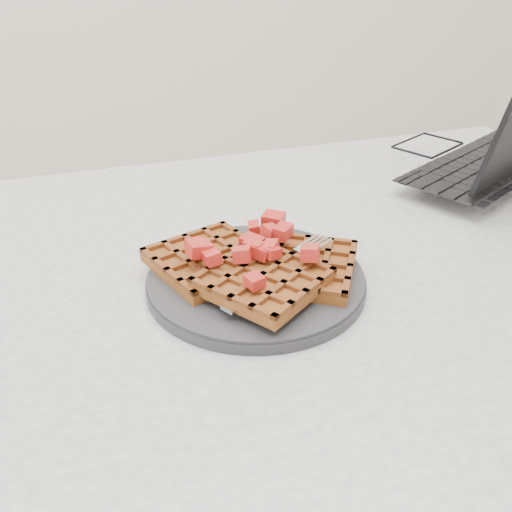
% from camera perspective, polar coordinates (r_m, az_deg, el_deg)
% --- Properties ---
extents(table, '(1.20, 0.80, 0.75)m').
position_cam_1_polar(table, '(0.77, 2.79, -8.14)').
color(table, silver).
rests_on(table, ground).
extents(plate, '(0.25, 0.25, 0.02)m').
position_cam_1_polar(plate, '(0.66, 0.00, -2.41)').
color(plate, '#252628').
rests_on(plate, table).
extents(waffles, '(0.25, 0.23, 0.03)m').
position_cam_1_polar(waffles, '(0.65, 0.12, -1.14)').
color(waffles, brown).
rests_on(waffles, plate).
extents(strawberry_pile, '(0.15, 0.15, 0.02)m').
position_cam_1_polar(strawberry_pile, '(0.64, 0.00, 1.09)').
color(strawberry_pile, '#950B08').
rests_on(strawberry_pile, waffles).
extents(fork, '(0.17, 0.11, 0.02)m').
position_cam_1_polar(fork, '(0.64, 3.06, -2.00)').
color(fork, silver).
rests_on(fork, plate).
extents(laptop, '(0.43, 0.40, 0.25)m').
position_cam_1_polar(laptop, '(1.03, 21.19, 9.80)').
color(laptop, black).
rests_on(laptop, table).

